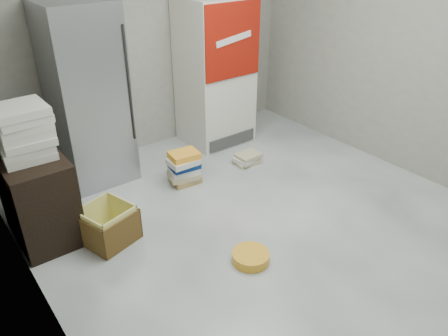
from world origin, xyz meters
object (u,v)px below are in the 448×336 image
(wood_shelf, at_px, (38,197))
(cardboard_box, at_px, (108,227))
(coke_cooler, at_px, (215,72))
(steel_fridge, at_px, (87,96))
(phonebook_stack_main, at_px, (184,168))

(wood_shelf, bearing_deg, cardboard_box, -45.64)
(coke_cooler, distance_m, wood_shelf, 2.63)
(steel_fridge, distance_m, wood_shelf, 1.23)
(phonebook_stack_main, bearing_deg, steel_fridge, 142.47)
(wood_shelf, bearing_deg, steel_fridge, 41.31)
(wood_shelf, distance_m, cardboard_box, 0.66)
(coke_cooler, relative_size, cardboard_box, 3.42)
(wood_shelf, relative_size, cardboard_box, 1.52)
(wood_shelf, bearing_deg, phonebook_stack_main, -0.03)
(wood_shelf, xyz_separation_m, phonebook_stack_main, (1.52, -0.00, -0.21))
(steel_fridge, xyz_separation_m, coke_cooler, (1.65, -0.01, -0.05))
(steel_fridge, height_order, phonebook_stack_main, steel_fridge)
(steel_fridge, bearing_deg, phonebook_stack_main, -46.85)
(wood_shelf, distance_m, phonebook_stack_main, 1.53)
(steel_fridge, relative_size, phonebook_stack_main, 5.04)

